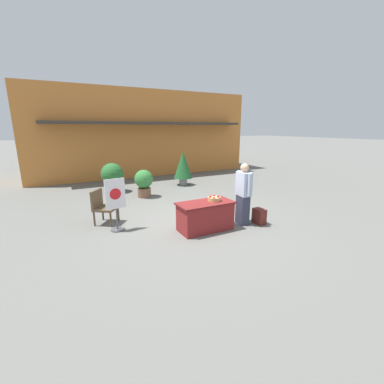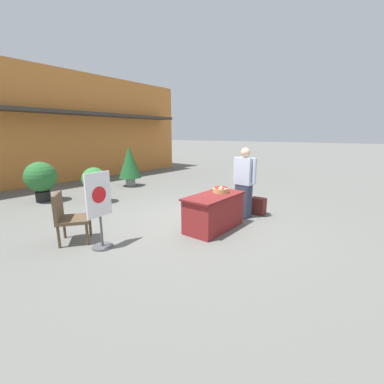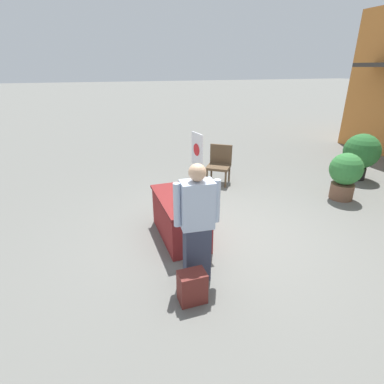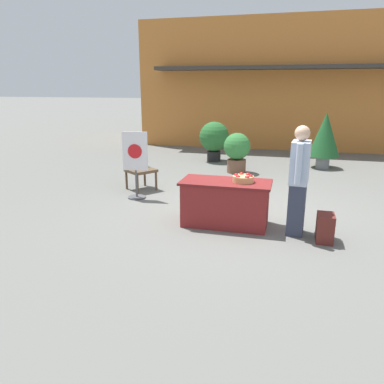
{
  "view_description": "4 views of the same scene",
  "coord_description": "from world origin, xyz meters",
  "px_view_note": "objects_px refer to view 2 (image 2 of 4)",
  "views": [
    {
      "loc": [
        -3.42,
        -5.97,
        2.57
      ],
      "look_at": [
        -0.26,
        -0.01,
        0.87
      ],
      "focal_mm": 24.0,
      "sensor_mm": 36.0,
      "label": 1
    },
    {
      "loc": [
        -4.55,
        -3.48,
        1.97
      ],
      "look_at": [
        -0.64,
        -0.39,
        0.84
      ],
      "focal_mm": 24.0,
      "sensor_mm": 36.0,
      "label": 2
    },
    {
      "loc": [
        4.12,
        -1.93,
        2.74
      ],
      "look_at": [
        -0.76,
        -0.24,
        0.56
      ],
      "focal_mm": 28.0,
      "sensor_mm": 36.0,
      "label": 3
    },
    {
      "loc": [
        0.76,
        -6.4,
        2.21
      ],
      "look_at": [
        -0.77,
        -0.68,
        0.52
      ],
      "focal_mm": 35.0,
      "sensor_mm": 36.0,
      "label": 4
    }
  ],
  "objects_px": {
    "potted_plant_far_left": "(95,183)",
    "potted_plant_near_right": "(130,163)",
    "apple_basket": "(221,190)",
    "poster_board": "(100,209)",
    "person_visitor": "(244,182)",
    "backpack": "(258,206)",
    "patio_chair": "(68,215)",
    "potted_plant_near_left": "(41,178)",
    "display_table": "(214,212)"
  },
  "relations": [
    {
      "from": "potted_plant_far_left",
      "to": "potted_plant_near_right",
      "type": "bearing_deg",
      "value": 28.53
    },
    {
      "from": "apple_basket",
      "to": "poster_board",
      "type": "relative_size",
      "value": 0.25
    },
    {
      "from": "person_visitor",
      "to": "backpack",
      "type": "height_order",
      "value": "person_visitor"
    },
    {
      "from": "person_visitor",
      "to": "patio_chair",
      "type": "relative_size",
      "value": 1.77
    },
    {
      "from": "potted_plant_near_right",
      "to": "backpack",
      "type": "bearing_deg",
      "value": -93.35
    },
    {
      "from": "patio_chair",
      "to": "person_visitor",
      "type": "bearing_deg",
      "value": 7.91
    },
    {
      "from": "apple_basket",
      "to": "person_visitor",
      "type": "xyz_separation_m",
      "value": [
        0.84,
        -0.12,
        0.05
      ]
    },
    {
      "from": "patio_chair",
      "to": "potted_plant_near_left",
      "type": "height_order",
      "value": "potted_plant_near_left"
    },
    {
      "from": "potted_plant_far_left",
      "to": "potted_plant_near_left",
      "type": "xyz_separation_m",
      "value": [
        -0.89,
        1.37,
        0.12
      ]
    },
    {
      "from": "poster_board",
      "to": "patio_chair",
      "type": "xyz_separation_m",
      "value": [
        -0.24,
        0.69,
        -0.19
      ]
    },
    {
      "from": "patio_chair",
      "to": "potted_plant_near_right",
      "type": "distance_m",
      "value": 5.31
    },
    {
      "from": "apple_basket",
      "to": "patio_chair",
      "type": "bearing_deg",
      "value": 145.91
    },
    {
      "from": "backpack",
      "to": "poster_board",
      "type": "xyz_separation_m",
      "value": [
        -3.54,
        1.35,
        0.5
      ]
    },
    {
      "from": "display_table",
      "to": "patio_chair",
      "type": "height_order",
      "value": "patio_chair"
    },
    {
      "from": "apple_basket",
      "to": "poster_board",
      "type": "distance_m",
      "value": 2.5
    },
    {
      "from": "backpack",
      "to": "potted_plant_far_left",
      "type": "distance_m",
      "value": 4.62
    },
    {
      "from": "backpack",
      "to": "patio_chair",
      "type": "xyz_separation_m",
      "value": [
        -3.78,
        2.04,
        0.31
      ]
    },
    {
      "from": "backpack",
      "to": "potted_plant_far_left",
      "type": "relative_size",
      "value": 0.4
    },
    {
      "from": "poster_board",
      "to": "display_table",
      "type": "bearing_deg",
      "value": 55.18
    },
    {
      "from": "patio_chair",
      "to": "potted_plant_near_left",
      "type": "distance_m",
      "value": 3.66
    },
    {
      "from": "backpack",
      "to": "potted_plant_near_right",
      "type": "relative_size",
      "value": 0.28
    },
    {
      "from": "apple_basket",
      "to": "backpack",
      "type": "bearing_deg",
      "value": -14.83
    },
    {
      "from": "apple_basket",
      "to": "potted_plant_far_left",
      "type": "xyz_separation_m",
      "value": [
        -0.66,
        3.86,
        -0.21
      ]
    },
    {
      "from": "apple_basket",
      "to": "potted_plant_far_left",
      "type": "height_order",
      "value": "potted_plant_far_left"
    },
    {
      "from": "display_table",
      "to": "patio_chair",
      "type": "bearing_deg",
      "value": 142.52
    },
    {
      "from": "potted_plant_far_left",
      "to": "potted_plant_near_right",
      "type": "relative_size",
      "value": 0.69
    },
    {
      "from": "backpack",
      "to": "patio_chair",
      "type": "height_order",
      "value": "patio_chair"
    },
    {
      "from": "backpack",
      "to": "patio_chair",
      "type": "bearing_deg",
      "value": 151.67
    },
    {
      "from": "backpack",
      "to": "poster_board",
      "type": "relative_size",
      "value": 0.31
    },
    {
      "from": "display_table",
      "to": "backpack",
      "type": "bearing_deg",
      "value": -11.64
    },
    {
      "from": "backpack",
      "to": "potted_plant_far_left",
      "type": "xyz_separation_m",
      "value": [
        -1.92,
        4.19,
        0.38
      ]
    },
    {
      "from": "apple_basket",
      "to": "person_visitor",
      "type": "distance_m",
      "value": 0.85
    },
    {
      "from": "person_visitor",
      "to": "patio_chair",
      "type": "bearing_deg",
      "value": -23.15
    },
    {
      "from": "patio_chair",
      "to": "potted_plant_near_left",
      "type": "xyz_separation_m",
      "value": [
        0.97,
        3.52,
        0.19
      ]
    },
    {
      "from": "person_visitor",
      "to": "potted_plant_near_right",
      "type": "distance_m",
      "value": 5.24
    },
    {
      "from": "display_table",
      "to": "apple_basket",
      "type": "distance_m",
      "value": 0.51
    },
    {
      "from": "patio_chair",
      "to": "potted_plant_near_right",
      "type": "xyz_separation_m",
      "value": [
        4.09,
        3.37,
        0.37
      ]
    },
    {
      "from": "backpack",
      "to": "apple_basket",
      "type": "bearing_deg",
      "value": 165.17
    },
    {
      "from": "display_table",
      "to": "apple_basket",
      "type": "bearing_deg",
      "value": 3.78
    },
    {
      "from": "poster_board",
      "to": "backpack",
      "type": "bearing_deg",
      "value": 61.56
    },
    {
      "from": "potted_plant_far_left",
      "to": "patio_chair",
      "type": "bearing_deg",
      "value": -130.79
    },
    {
      "from": "display_table",
      "to": "person_visitor",
      "type": "xyz_separation_m",
      "value": [
        1.12,
        -0.1,
        0.48
      ]
    },
    {
      "from": "potted_plant_far_left",
      "to": "potted_plant_near_left",
      "type": "bearing_deg",
      "value": 123.04
    },
    {
      "from": "potted_plant_near_right",
      "to": "potted_plant_far_left",
      "type": "bearing_deg",
      "value": -151.47
    },
    {
      "from": "display_table",
      "to": "potted_plant_far_left",
      "type": "relative_size",
      "value": 1.39
    },
    {
      "from": "person_visitor",
      "to": "patio_chair",
      "type": "height_order",
      "value": "person_visitor"
    },
    {
      "from": "patio_chair",
      "to": "apple_basket",
      "type": "bearing_deg",
      "value": 2.35
    },
    {
      "from": "display_table",
      "to": "poster_board",
      "type": "distance_m",
      "value": 2.28
    },
    {
      "from": "poster_board",
      "to": "person_visitor",
      "type": "bearing_deg",
      "value": 62.39
    },
    {
      "from": "display_table",
      "to": "patio_chair",
      "type": "relative_size",
      "value": 1.53
    }
  ]
}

